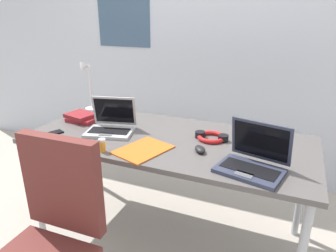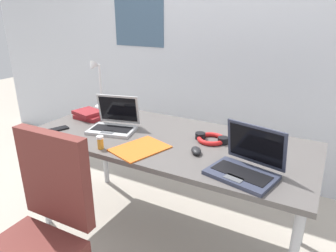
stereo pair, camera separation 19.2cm
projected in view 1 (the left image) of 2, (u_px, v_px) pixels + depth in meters
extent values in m
plane|color=#B7AD9E|center=(168.00, 232.00, 2.21)|extent=(12.00, 12.00, 0.00)
cube|color=silver|center=(216.00, 35.00, 2.71)|extent=(6.00, 0.12, 2.60)
cube|color=#3F5972|center=(123.00, 5.00, 2.89)|extent=(0.56, 0.01, 0.76)
cube|color=#595451|center=(168.00, 140.00, 1.96)|extent=(1.80, 0.80, 0.03)
cylinder|color=#B2B5BA|center=(36.00, 189.00, 2.10)|extent=(0.04, 0.04, 0.71)
cylinder|color=#B2B5BA|center=(95.00, 150.00, 2.69)|extent=(0.04, 0.04, 0.71)
cylinder|color=#B2B5BA|center=(301.00, 191.00, 2.08)|extent=(0.04, 0.04, 0.71)
cylinder|color=white|center=(93.00, 109.00, 2.51)|extent=(0.12, 0.12, 0.02)
cylinder|color=white|center=(91.00, 87.00, 2.45)|extent=(0.02, 0.02, 0.34)
cylinder|color=white|center=(86.00, 67.00, 2.35)|extent=(0.01, 0.08, 0.01)
cone|color=white|center=(82.00, 68.00, 2.32)|extent=(0.07, 0.09, 0.09)
cube|color=#33384C|center=(249.00, 171.00, 1.53)|extent=(0.36, 0.28, 0.02)
cube|color=black|center=(249.00, 169.00, 1.52)|extent=(0.30, 0.18, 0.00)
cube|color=#595B60|center=(244.00, 174.00, 1.47)|extent=(0.10, 0.07, 0.00)
cube|color=#33384C|center=(261.00, 141.00, 1.58)|extent=(0.32, 0.11, 0.22)
cube|color=black|center=(260.00, 141.00, 1.58)|extent=(0.28, 0.10, 0.18)
cube|color=#B7BABC|center=(109.00, 132.00, 2.01)|extent=(0.34, 0.27, 0.02)
cube|color=black|center=(109.00, 131.00, 2.01)|extent=(0.28, 0.17, 0.00)
cube|color=#595B60|center=(106.00, 134.00, 1.95)|extent=(0.09, 0.06, 0.00)
cube|color=#B7BABC|center=(114.00, 111.00, 2.09)|extent=(0.30, 0.11, 0.20)
cube|color=black|center=(114.00, 111.00, 2.08)|extent=(0.27, 0.10, 0.17)
ellipsoid|color=black|center=(200.00, 149.00, 1.75)|extent=(0.10, 0.11, 0.03)
cube|color=black|center=(52.00, 134.00, 2.01)|extent=(0.11, 0.15, 0.01)
torus|color=red|center=(211.00, 137.00, 1.93)|extent=(0.18, 0.18, 0.03)
cylinder|color=black|center=(200.00, 135.00, 1.95)|extent=(0.06, 0.06, 0.04)
cylinder|color=black|center=(223.00, 138.00, 1.90)|extent=(0.06, 0.06, 0.04)
cylinder|color=gold|center=(102.00, 146.00, 1.75)|extent=(0.04, 0.04, 0.06)
cylinder|color=white|center=(102.00, 140.00, 1.73)|extent=(0.04, 0.04, 0.01)
cube|color=maroon|center=(81.00, 120.00, 2.23)|extent=(0.21, 0.12, 0.03)
cube|color=maroon|center=(80.00, 115.00, 2.24)|extent=(0.22, 0.20, 0.03)
cube|color=orange|center=(143.00, 150.00, 1.77)|extent=(0.31, 0.37, 0.01)
cube|color=brown|center=(62.00, 184.00, 1.45)|extent=(0.42, 0.07, 0.48)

